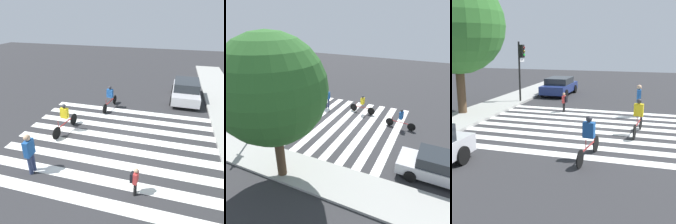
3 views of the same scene
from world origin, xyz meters
The scene contains 11 objects.
ground_plane centered at (0.00, 0.00, 0.00)m, with size 60.00×60.00×0.00m, color #2D2D30.
sidewalk_curb centered at (0.00, 6.25, 0.07)m, with size 36.00×2.50×0.14m.
crosswalk_stripes centered at (0.00, 0.00, 0.00)m, with size 8.20×10.00×0.01m.
traffic_light centered at (4.91, 5.16, 2.85)m, with size 0.60×0.50×4.07m.
street_tree centered at (0.70, 6.94, 4.90)m, with size 5.21×5.21×7.52m.
pedestrian_adult_yellow_jacket centered at (3.03, -2.61, 1.01)m, with size 0.51×0.26×1.78m.
pedestrian_adult_blue_shirt centered at (3.07, 1.63, 0.67)m, with size 0.33×0.28×1.15m.
cyclist_near_curb centered at (-3.99, -1.34, 0.86)m, with size 2.31×0.43×1.58m.
cyclist_mid_street centered at (-0.37, -2.80, 0.87)m, with size 2.36×0.42×1.62m.
car_parked_far_curb centered at (-6.97, 3.56, 0.74)m, with size 4.34×2.06×1.46m.
car_parked_silver_sedan centered at (8.83, 3.75, 0.70)m, with size 4.23×2.02×1.35m.
Camera 2 is at (-6.13, 14.19, 8.06)m, focal length 35.00 mm.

